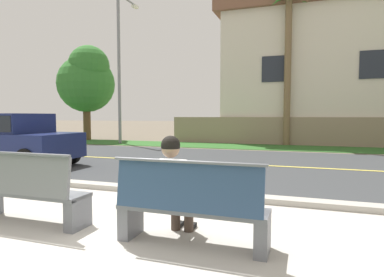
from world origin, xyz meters
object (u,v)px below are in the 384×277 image
(shade_tree_far_left, at_px, (87,80))
(streetlamp, at_px, (121,58))
(bench_left, at_px, (26,192))
(palm_tree_tall, at_px, (289,15))
(car_navy_near, at_px, (7,137))
(bench_right, at_px, (190,208))
(seated_person_white, at_px, (174,184))

(shade_tree_far_left, bearing_deg, streetlamp, -22.09)
(bench_left, relative_size, palm_tree_tall, 0.22)
(streetlamp, bearing_deg, car_navy_near, -83.54)
(bench_right, height_order, seated_person_white, seated_person_white)
(palm_tree_tall, bearing_deg, seated_person_white, -92.73)
(shade_tree_far_left, bearing_deg, car_navy_near, -66.45)
(streetlamp, xyz_separation_m, shade_tree_far_left, (-3.10, 1.26, -0.87))
(bench_right, bearing_deg, car_navy_near, 151.25)
(shade_tree_far_left, bearing_deg, bench_right, -49.60)
(bench_left, distance_m, palm_tree_tall, 14.97)
(bench_left, xyz_separation_m, car_navy_near, (-4.79, 3.92, 0.40))
(bench_right, bearing_deg, streetlamp, 124.20)
(bench_left, height_order, bench_right, same)
(bench_right, relative_size, shade_tree_far_left, 0.31)
(bench_right, xyz_separation_m, car_navy_near, (-7.15, 3.92, 0.40))
(car_navy_near, relative_size, streetlamp, 0.54)
(seated_person_white, bearing_deg, shade_tree_far_left, 130.09)
(seated_person_white, height_order, streetlamp, streetlamp)
(seated_person_white, bearing_deg, bench_right, -32.45)
(seated_person_white, distance_m, shade_tree_far_left, 17.15)
(bench_right, xyz_separation_m, shade_tree_far_left, (-11.15, 13.10, 3.17))
(bench_right, relative_size, palm_tree_tall, 0.22)
(seated_person_white, relative_size, car_navy_near, 0.29)
(seated_person_white, bearing_deg, palm_tree_tall, 87.27)
(shade_tree_far_left, bearing_deg, seated_person_white, -49.91)
(bench_right, bearing_deg, bench_left, 180.00)
(seated_person_white, distance_m, palm_tree_tall, 14.49)
(bench_right, relative_size, car_navy_near, 0.40)
(bench_left, xyz_separation_m, shade_tree_far_left, (-8.79, 13.10, 3.17))
(bench_left, height_order, seated_person_white, seated_person_white)
(streetlamp, bearing_deg, bench_left, -64.34)
(bench_left, bearing_deg, car_navy_near, 140.69)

